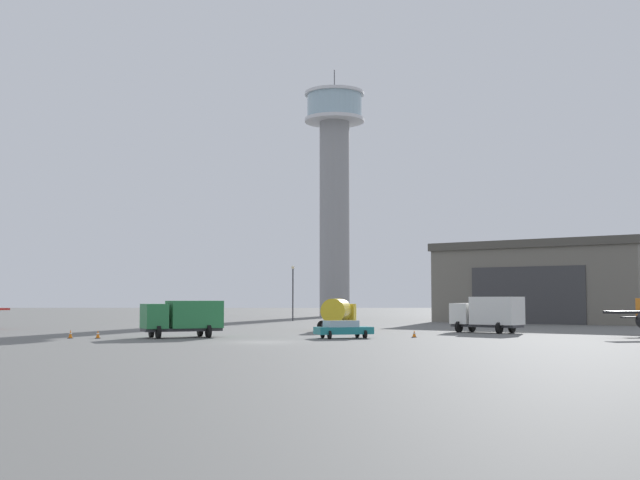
{
  "coord_description": "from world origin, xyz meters",
  "views": [
    {
      "loc": [
        4.39,
        -55.85,
        3.07
      ],
      "look_at": [
        3.97,
        22.2,
        8.81
      ],
      "focal_mm": 44.56,
      "sensor_mm": 36.0,
      "label": 1
    }
  ],
  "objects": [
    {
      "name": "ground_plane",
      "position": [
        0.0,
        0.0,
        0.0
      ],
      "size": [
        400.0,
        400.0,
        0.0
      ],
      "primitive_type": "plane",
      "color": "#60605E"
    },
    {
      "name": "control_tower",
      "position": [
        6.16,
        79.15,
        23.53
      ],
      "size": [
        10.24,
        10.24,
        42.62
      ],
      "color": "gray",
      "rests_on": "ground_plane"
    },
    {
      "name": "hangar",
      "position": [
        34.91,
        48.56,
        5.12
      ],
      "size": [
        34.0,
        32.83,
        10.2
      ],
      "rotation": [
        0.0,
        0.0,
        -2.19
      ],
      "color": "#6B665B",
      "rests_on": "ground_plane"
    },
    {
      "name": "truck_box_white",
      "position": [
        19.1,
        15.45,
        1.76
      ],
      "size": [
        6.4,
        6.02,
        3.2
      ],
      "rotation": [
        0.0,
        0.0,
        2.43
      ],
      "color": "#38383D",
      "rests_on": "ground_plane"
    },
    {
      "name": "truck_box_green",
      "position": [
        -6.7,
        6.63,
        1.64
      ],
      "size": [
        6.59,
        4.92,
        2.87
      ],
      "rotation": [
        0.0,
        0.0,
        3.58
      ],
      "color": "#38383D",
      "rests_on": "ground_plane"
    },
    {
      "name": "truck_fuel_tanker_yellow",
      "position": [
        5.69,
        19.82,
        1.67
      ],
      "size": [
        4.05,
        5.97,
        3.04
      ],
      "rotation": [
        0.0,
        0.0,
        1.37
      ],
      "color": "#38383D",
      "rests_on": "ground_plane"
    },
    {
      "name": "car_teal",
      "position": [
        5.82,
        5.45,
        0.74
      ],
      "size": [
        4.68,
        3.15,
        1.37
      ],
      "rotation": [
        0.0,
        0.0,
        0.31
      ],
      "color": "teal",
      "rests_on": "ground_plane"
    },
    {
      "name": "light_post_west",
      "position": [
        0.16,
        51.25,
        4.52
      ],
      "size": [
        0.44,
        0.44,
        7.45
      ],
      "color": "#38383D",
      "rests_on": "ground_plane"
    },
    {
      "name": "traffic_cone_near_left",
      "position": [
        -15.09,
        5.22,
        0.33
      ],
      "size": [
        0.36,
        0.36,
        0.67
      ],
      "color": "black",
      "rests_on": "ground_plane"
    },
    {
      "name": "traffic_cone_near_right",
      "position": [
        11.47,
        6.9,
        0.28
      ],
      "size": [
        0.36,
        0.36,
        0.56
      ],
      "color": "black",
      "rests_on": "ground_plane"
    },
    {
      "name": "traffic_cone_mid_apron",
      "position": [
        -12.96,
        5.15,
        0.31
      ],
      "size": [
        0.36,
        0.36,
        0.64
      ],
      "color": "black",
      "rests_on": "ground_plane"
    }
  ]
}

